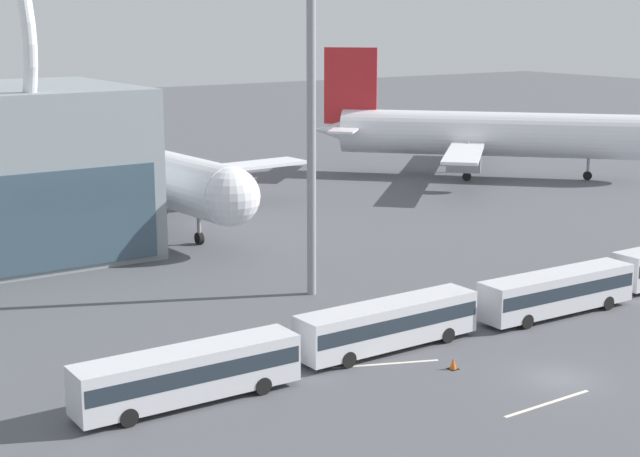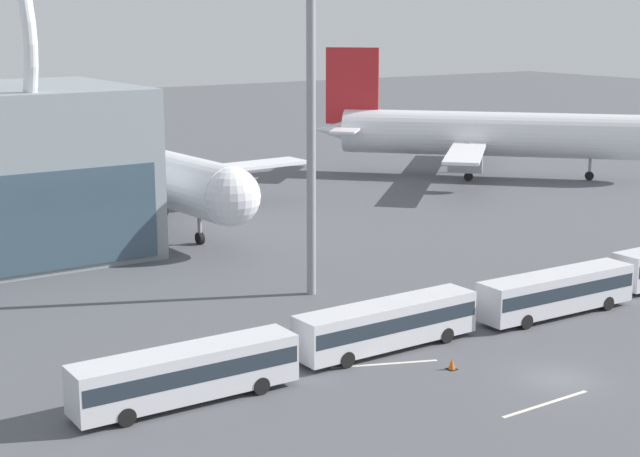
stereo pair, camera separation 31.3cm
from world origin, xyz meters
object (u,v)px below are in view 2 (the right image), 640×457
Objects in this scene: shuttle_bus_1 at (387,322)px; floodlight_mast at (311,62)px; shuttle_bus_2 at (557,290)px; shuttle_bus_0 at (186,371)px; airliner_at_gate_far at (137,171)px; traffic_cone_0 at (452,364)px; airliner_parked_remote at (480,134)px.

floodlight_mast reaches higher than shuttle_bus_1.
shuttle_bus_0 is at bearing -178.80° from shuttle_bus_2.
floodlight_mast is at bearing -2.53° from airliner_at_gate_far.
airliner_at_gate_far is 3.26× the size of shuttle_bus_0.
airliner_parked_remote is at bearing 46.23° from traffic_cone_0.
airliner_parked_remote is 79.63m from shuttle_bus_0.
shuttle_bus_0 is 28.26m from shuttle_bus_2.
shuttle_bus_2 is 23.49m from floodlight_mast.
airliner_at_gate_far is at bearing 85.64° from shuttle_bus_1.
shuttle_bus_0 is 15.82m from traffic_cone_0.
shuttle_bus_1 is (14.13, 0.83, 0.00)m from shuttle_bus_0.
shuttle_bus_2 is at bearing -81.80° from airliner_parked_remote.
floodlight_mast is at bearing -99.28° from airliner_parked_remote.
airliner_at_gate_far is at bearing -132.16° from airliner_parked_remote.
traffic_cone_0 is (-48.93, -51.07, -5.18)m from airliner_parked_remote.
airliner_at_gate_far is at bearing 105.53° from shuttle_bus_2.
airliner_at_gate_far reaches higher than traffic_cone_0.
airliner_parked_remote is 2.76× the size of shuttle_bus_1.
airliner_parked_remote is 59.25m from shuttle_bus_2.
floodlight_mast reaches higher than shuttle_bus_0.
shuttle_bus_0 is (-64.15, -47.04, -3.73)m from airliner_parked_remote.
airliner_parked_remote reaches higher than shuttle_bus_2.
floodlight_mast is (0.34, -31.32, 11.95)m from airliner_at_gate_far.
shuttle_bus_2 is (14.13, -0.78, 0.00)m from shuttle_bus_1.
airliner_parked_remote is 58.82m from floodlight_mast.
traffic_cone_0 is at bearing -78.40° from shuttle_bus_1.
shuttle_bus_2 is at bearing 11.27° from airliner_at_gate_far.
airliner_at_gate_far is 33.52m from floodlight_mast.
floodlight_mast is at bearing 76.47° from shuttle_bus_1.
airliner_parked_remote is at bearing 36.70° from shuttle_bus_0.
airliner_at_gate_far is 44.53m from shuttle_bus_1.
airliner_parked_remote is 2.76× the size of shuttle_bus_2.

